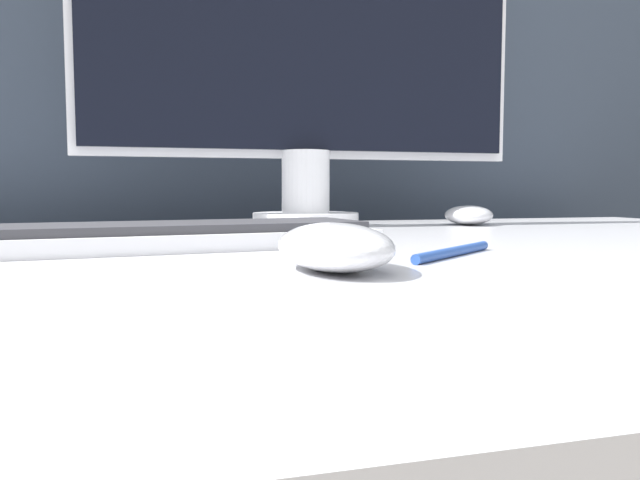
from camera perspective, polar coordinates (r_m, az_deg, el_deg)
The scene contains 6 objects.
partition_panel at distance 1.19m, azimuth -7.44°, elevation 1.59°, with size 5.00×0.03×1.47m.
computer_mouse_near at distance 0.42m, azimuth 1.35°, elevation -0.61°, with size 0.07×0.12×0.03m.
keyboard at distance 0.60m, azimuth -13.04°, elevation 0.36°, with size 0.39×0.17×0.02m.
monitor at distance 0.97m, azimuth -1.37°, elevation 17.84°, with size 0.67×0.16×0.50m.
computer_mouse_far at distance 1.00m, azimuth 13.43°, elevation 2.23°, with size 0.11×0.13×0.03m.
pen at distance 0.52m, azimuth 12.11°, elevation -1.05°, with size 0.11×0.10×0.01m.
Camera 1 is at (-0.17, -0.58, 0.80)m, focal length 35.00 mm.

